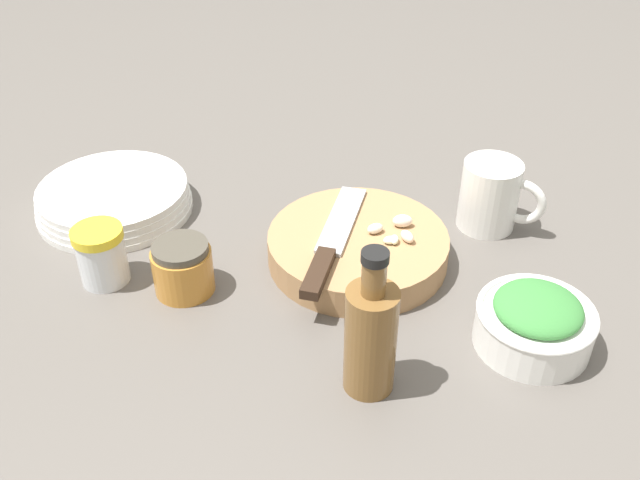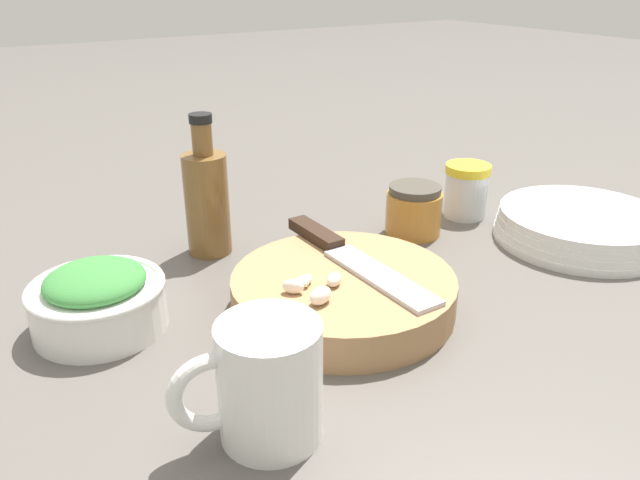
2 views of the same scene
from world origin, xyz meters
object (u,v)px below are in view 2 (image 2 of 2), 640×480
chef_knife (347,254)px  cutting_board (343,293)px  spice_jar (466,190)px  oil_bottle (207,199)px  plate_stack (581,226)px  herb_bowl (98,299)px  coffee_mug (266,382)px  garlic_cloves (314,287)px  honey_jar (414,210)px

chef_knife → cutting_board: bearing=50.1°
spice_jar → oil_bottle: bearing=166.9°
plate_stack → spice_jar: bearing=114.4°
herb_bowl → spice_jar: bearing=2.9°
spice_jar → coffee_mug: bearing=-151.0°
chef_knife → coffee_mug: coffee_mug is taller
herb_bowl → garlic_cloves: bearing=-32.5°
herb_bowl → coffee_mug: 0.23m
cutting_board → oil_bottle: bearing=106.2°
cutting_board → spice_jar: (0.29, 0.12, 0.02)m
garlic_cloves → oil_bottle: oil_bottle is taller
coffee_mug → spice_jar: bearing=29.0°
spice_jar → honey_jar: size_ratio=1.03×
spice_jar → plate_stack: spice_jar is taller
cutting_board → chef_knife: bearing=51.1°
garlic_cloves → oil_bottle: size_ratio=0.38×
herb_bowl → coffee_mug: size_ratio=1.14×
coffee_mug → oil_bottle: bearing=73.9°
cutting_board → herb_bowl: 0.24m
herb_bowl → honey_jar: same height
cutting_board → honey_jar: bearing=31.0°
chef_knife → garlic_cloves: (-0.07, -0.05, 0.00)m
garlic_cloves → chef_knife: bearing=34.1°
chef_knife → garlic_cloves: 0.09m
chef_knife → spice_jar: size_ratio=3.18×
chef_knife → plate_stack: bearing=169.9°
coffee_mug → oil_bottle: size_ratio=0.66×
spice_jar → plate_stack: bearing=-65.6°
honey_jar → herb_bowl: bearing=-177.7°
herb_bowl → honey_jar: 0.41m
oil_bottle → cutting_board: bearing=-73.8°
spice_jar → oil_bottle: 0.36m
garlic_cloves → herb_bowl: herb_bowl is taller
chef_knife → oil_bottle: size_ratio=1.38×
spice_jar → oil_bottle: oil_bottle is taller
chef_knife → oil_bottle: (-0.09, 0.17, 0.03)m
herb_bowl → honey_jar: bearing=2.3°
herb_bowl → oil_bottle: 0.20m
chef_knife → herb_bowl: (-0.25, 0.06, -0.01)m
plate_stack → cutting_board: bearing=176.8°
garlic_cloves → herb_bowl: bearing=147.5°
cutting_board → honey_jar: honey_jar is taller
garlic_cloves → honey_jar: bearing=28.9°
chef_knife → honey_jar: size_ratio=3.27×
chef_knife → spice_jar: (0.27, 0.09, -0.00)m
chef_knife → garlic_cloves: bearing=33.1°
garlic_cloves → plate_stack: bearing=-0.7°
cutting_board → herb_bowl: herb_bowl is taller
cutting_board → coffee_mug: coffee_mug is taller
cutting_board → oil_bottle: 0.22m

